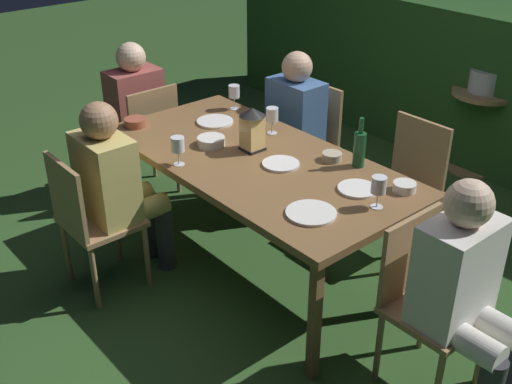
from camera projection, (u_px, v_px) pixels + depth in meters
The scene contains 28 objects.
ground_plane at pixel (256, 265), 4.02m from camera, with size 16.00×16.00×0.00m, color #2D5123.
dining_table at pixel (256, 166), 3.68m from camera, with size 1.97×0.95×0.76m.
chair_side_left_a at pixel (90, 218), 3.59m from camera, with size 0.42×0.40×0.87m.
person_in_mustard at pixel (117, 184), 3.63m from camera, with size 0.38×0.47×1.15m.
chair_head_near at pixel (147, 136), 4.61m from camera, with size 0.40×0.42×0.87m.
person_in_rust at pixel (132, 109), 4.67m from camera, with size 0.48×0.38×1.15m.
chair_side_right_a at pixel (308, 138), 4.57m from camera, with size 0.42×0.40×0.87m.
person_in_blue at pixel (289, 126), 4.39m from camera, with size 0.38×0.47×1.15m.
chair_head_far at pixel (425, 296), 2.96m from camera, with size 0.40×0.42×0.87m.
person_in_cream at pixel (467, 290), 2.76m from camera, with size 0.48×0.38×1.15m.
chair_side_right_b at pixel (406, 181), 3.98m from camera, with size 0.42×0.40×0.87m.
lantern_centerpiece at pixel (252, 127), 3.68m from camera, with size 0.15×0.15×0.27m.
green_bottle_on_table at pixel (359, 148), 3.51m from camera, with size 0.07×0.07×0.29m.
wine_glass_a at pixel (234, 93), 4.28m from camera, with size 0.08×0.08×0.17m.
wine_glass_b at pixel (178, 146), 3.52m from camera, with size 0.08×0.08×0.17m.
wine_glass_c at pixel (272, 116), 3.91m from camera, with size 0.08×0.08×0.17m.
wine_glass_d at pixel (379, 186), 3.09m from camera, with size 0.08×0.08×0.17m.
plate_a at pixel (357, 189), 3.30m from camera, with size 0.21×0.21×0.01m, color white.
plate_b at pixel (281, 164), 3.56m from camera, with size 0.21×0.21×0.01m, color white.
plate_c at pixel (215, 122), 4.12m from camera, with size 0.24×0.24×0.01m, color white.
plate_d at pixel (311, 213), 3.08m from camera, with size 0.25×0.25×0.01m, color white.
bowl_olives at pixel (211, 141), 3.79m from camera, with size 0.17×0.17×0.05m.
bowl_bread at pixel (332, 156), 3.61m from camera, with size 0.11×0.11×0.05m.
bowl_salad at pixel (404, 187), 3.29m from camera, with size 0.12×0.12×0.05m.
bowl_dip at pixel (135, 122), 4.05m from camera, with size 0.14×0.14×0.05m.
side_table at pixel (479, 119), 4.99m from camera, with size 0.49×0.49×0.68m.
ice_bucket at pixel (486, 79), 4.83m from camera, with size 0.26×0.26×0.34m.
hedge_backdrop at pixel (493, 86), 5.17m from camera, with size 5.41×0.77×1.25m, color #234C1E.
Camera 1 is at (2.52, -2.14, 2.33)m, focal length 44.27 mm.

